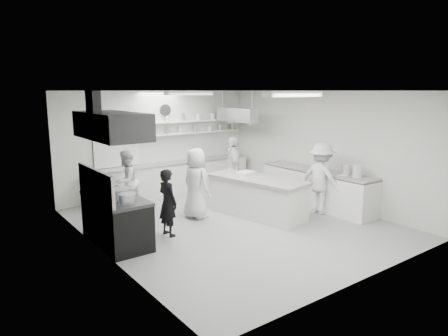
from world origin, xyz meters
TOP-DOWN VIEW (x-y plane):
  - floor at (0.00, 0.00)m, footprint 6.00×7.00m
  - ceiling at (0.00, 0.00)m, footprint 6.00×7.00m
  - wall_back at (0.00, 3.50)m, footprint 6.00×0.04m
  - wall_front at (0.00, -3.50)m, footprint 6.00×0.04m
  - wall_left at (-3.00, 0.00)m, footprint 0.04×7.00m
  - wall_right at (3.00, 0.00)m, footprint 0.04×7.00m
  - stove at (-2.60, 0.40)m, footprint 0.80×1.80m
  - exhaust_hood at (-2.60, 0.40)m, footprint 0.85×2.00m
  - back_counter at (0.30, 3.20)m, footprint 5.00×0.60m
  - shelf_lower at (0.70, 3.37)m, footprint 4.20×0.26m
  - shelf_upper at (0.70, 3.37)m, footprint 4.20×0.26m
  - pass_through_window at (-1.30, 3.48)m, footprint 1.30×0.04m
  - wall_clock at (0.20, 3.46)m, footprint 0.32×0.05m
  - right_counter at (2.65, -0.20)m, footprint 0.74×3.30m
  - pot_rack at (2.00, 2.40)m, footprint 0.30×1.60m
  - light_fixture_front at (0.00, -1.80)m, footprint 1.30×0.25m
  - light_fixture_rear at (0.00, 1.80)m, footprint 1.30×0.25m
  - prep_island at (0.85, 0.13)m, footprint 1.34×2.54m
  - stove_pot at (-2.60, 0.18)m, footprint 0.40×0.40m
  - cook_stove at (-1.56, 0.18)m, footprint 0.40×0.55m
  - cook_back at (-1.56, 2.30)m, footprint 0.96×0.91m
  - cook_island_left at (-0.43, 0.86)m, footprint 0.64×0.89m
  - cook_island_right at (1.20, 1.52)m, footprint 0.85×1.13m
  - cook_right at (2.23, -0.67)m, footprint 0.78×1.20m
  - bowl_island_a at (0.93, 0.69)m, footprint 0.31×0.31m
  - bowl_island_b at (0.99, 0.08)m, footprint 0.18×0.18m
  - bowl_right at (2.45, -1.13)m, footprint 0.27×0.27m

SIDE VIEW (x-z plane):
  - floor at x=0.00m, z-range -0.02..0.00m
  - prep_island at x=0.85m, z-range 0.00..0.89m
  - stove at x=-2.60m, z-range 0.00..0.90m
  - back_counter at x=0.30m, z-range 0.00..0.92m
  - right_counter at x=2.65m, z-range 0.00..0.94m
  - cook_stove at x=-1.56m, z-range 0.00..1.42m
  - cook_back at x=-1.56m, z-range 0.00..1.57m
  - cook_island_left at x=-0.43m, z-range 0.00..1.68m
  - cook_right at x=2.23m, z-range 0.00..1.76m
  - cook_island_right at x=1.20m, z-range 0.00..1.78m
  - bowl_island_b at x=0.99m, z-range 0.89..0.94m
  - bowl_island_a at x=0.93m, z-range 0.89..0.95m
  - bowl_right at x=2.45m, z-range 0.94..1.00m
  - stove_pot at x=-2.60m, z-range 0.91..1.16m
  - pass_through_window at x=-1.30m, z-range 0.95..1.95m
  - wall_back at x=0.00m, z-range 0.00..3.00m
  - wall_front at x=0.00m, z-range 0.00..3.00m
  - wall_left at x=-3.00m, z-range 0.00..3.00m
  - wall_right at x=3.00m, z-range 0.00..3.00m
  - shelf_lower at x=0.70m, z-range 1.73..1.77m
  - shelf_upper at x=0.70m, z-range 2.08..2.12m
  - pot_rack at x=2.00m, z-range 2.10..2.50m
  - exhaust_hood at x=-2.60m, z-range 2.10..2.60m
  - wall_clock at x=0.20m, z-range 2.29..2.61m
  - light_fixture_front at x=0.00m, z-range 2.89..2.99m
  - light_fixture_rear at x=0.00m, z-range 2.89..2.99m
  - ceiling at x=0.00m, z-range 3.00..3.02m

